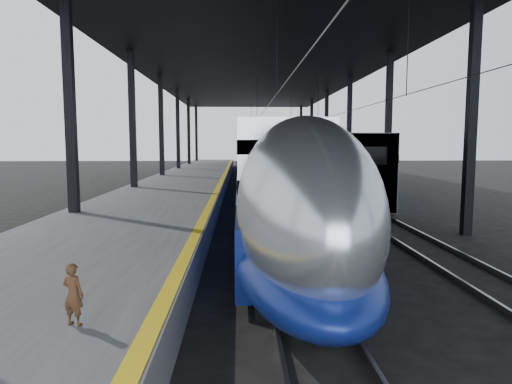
{
  "coord_description": "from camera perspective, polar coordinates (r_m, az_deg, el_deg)",
  "views": [
    {
      "loc": [
        0.59,
        -12.62,
        3.67
      ],
      "look_at": [
        1.13,
        2.7,
        2.0
      ],
      "focal_mm": 32.0,
      "sensor_mm": 36.0,
      "label": 1
    }
  ],
  "objects": [
    {
      "name": "ground",
      "position": [
        13.16,
        -4.58,
        -10.0
      ],
      "size": [
        160.0,
        160.0,
        0.0
      ],
      "primitive_type": "plane",
      "color": "black",
      "rests_on": "ground"
    },
    {
      "name": "platform",
      "position": [
        33.03,
        -9.12,
        0.62
      ],
      "size": [
        6.0,
        80.0,
        1.0
      ],
      "primitive_type": "cube",
      "color": "#4C4C4F",
      "rests_on": "ground"
    },
    {
      "name": "yellow_strip",
      "position": [
        32.75,
        -4.26,
        1.52
      ],
      "size": [
        0.3,
        80.0,
        0.01
      ],
      "primitive_type": "cube",
      "color": "yellow",
      "rests_on": "platform"
    },
    {
      "name": "rails",
      "position": [
        33.05,
        4.8,
        -0.05
      ],
      "size": [
        6.52,
        80.0,
        0.16
      ],
      "color": "slate",
      "rests_on": "ground"
    },
    {
      "name": "canopy",
      "position": [
        33.1,
        0.3,
        15.68
      ],
      "size": [
        18.0,
        75.0,
        9.47
      ],
      "color": "black",
      "rests_on": "ground"
    },
    {
      "name": "tgv_train",
      "position": [
        37.73,
        0.13,
        3.76
      ],
      "size": [
        3.07,
        65.2,
        4.4
      ],
      "color": "silver",
      "rests_on": "ground"
    },
    {
      "name": "second_train",
      "position": [
        50.19,
        5.34,
        4.39
      ],
      "size": [
        3.01,
        56.05,
        4.15
      ],
      "color": "navy",
      "rests_on": "ground"
    },
    {
      "name": "child",
      "position": [
        7.31,
        -21.88,
        -11.77
      ],
      "size": [
        0.39,
        0.32,
        0.93
      ],
      "primitive_type": "imported",
      "rotation": [
        0.0,
        0.0,
        2.8
      ],
      "color": "#472A17",
      "rests_on": "platform"
    }
  ]
}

